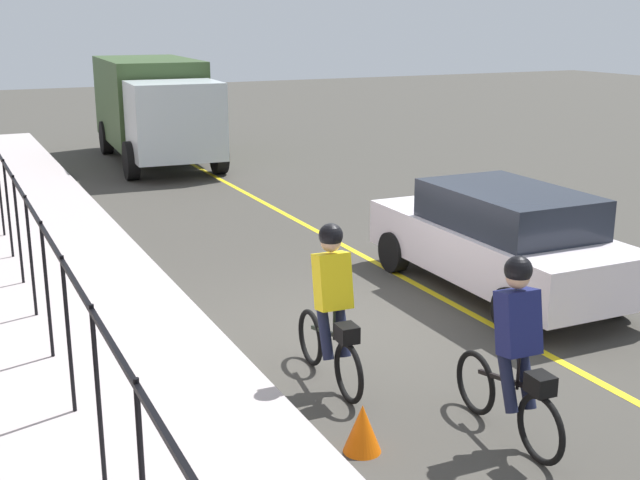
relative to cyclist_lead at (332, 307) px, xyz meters
name	(u,v)px	position (x,y,z in m)	size (l,w,h in m)	color
ground_plane	(356,324)	(1.51, -1.10, -0.91)	(80.00, 80.00, 0.00)	#3F3D37
lane_line_centre	(457,306)	(1.51, -2.70, -0.91)	(36.00, 0.12, 0.01)	yellow
sidewalk	(93,364)	(1.51, 2.30, -0.84)	(40.00, 3.20, 0.15)	#B2A8A9
iron_fence	(36,244)	(2.51, 2.70, 0.39)	(19.43, 0.04, 1.60)	black
cyclist_lead	(332,307)	(0.00, 0.00, 0.00)	(1.71, 0.37, 1.83)	black
cyclist_follow	(515,351)	(-1.82, -1.00, 0.00)	(1.71, 0.37, 1.83)	black
patrol_sedan	(500,238)	(1.75, -3.57, -0.09)	(4.41, 1.95, 1.58)	white
box_truck_background	(154,105)	(15.08, -1.98, 0.64)	(6.84, 2.85, 2.78)	#354D27
traffic_cone_near	(362,428)	(-1.40, 0.37, -0.68)	(0.36, 0.36, 0.47)	#E65906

